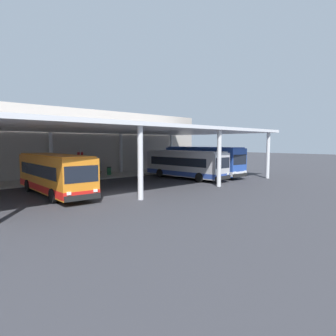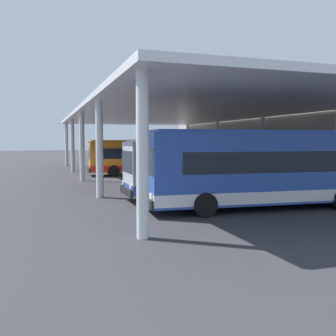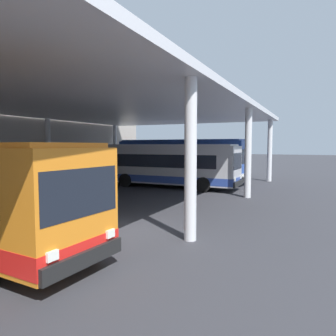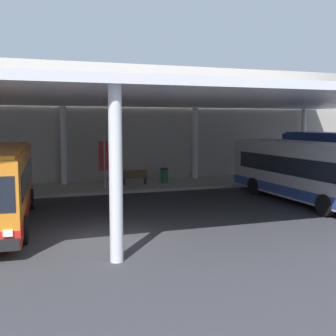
# 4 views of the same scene
# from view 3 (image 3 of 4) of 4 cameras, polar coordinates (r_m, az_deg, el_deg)

# --- Properties ---
(ground_plane) EXTENTS (200.00, 200.00, 0.00)m
(ground_plane) POSITION_cam_3_polar(r_m,az_deg,el_deg) (11.63, -7.70, -11.35)
(ground_plane) COLOR #333338
(canopy_shelter) EXTENTS (40.00, 17.00, 5.55)m
(canopy_shelter) POSITION_cam_3_polar(r_m,az_deg,el_deg) (15.12, -26.04, 12.07)
(canopy_shelter) COLOR silver
(canopy_shelter) RESTS_ON ground
(bus_second_bay) EXTENTS (2.75, 10.54, 3.17)m
(bus_second_bay) POSITION_cam_3_polar(r_m,az_deg,el_deg) (22.97, -0.14, 0.58)
(bus_second_bay) COLOR #B7B7BC
(bus_second_bay) RESTS_ON ground
(bus_middle_bay) EXTENTS (3.28, 11.47, 3.57)m
(bus_middle_bay) POSITION_cam_3_polar(r_m,az_deg,el_deg) (26.58, 2.32, 1.47)
(bus_middle_bay) COLOR #284CA8
(bus_middle_bay) RESTS_ON ground
(bench_waiting) EXTENTS (1.80, 0.45, 0.92)m
(bench_waiting) POSITION_cam_3_polar(r_m,az_deg,el_deg) (22.71, -27.10, -2.45)
(bench_waiting) COLOR brown
(bench_waiting) RESTS_ON platform_kerb
(trash_bin) EXTENTS (0.52, 0.52, 0.98)m
(trash_bin) POSITION_cam_3_polar(r_m,az_deg,el_deg) (23.94, -23.19, -1.97)
(trash_bin) COLOR #236638
(trash_bin) RESTS_ON platform_kerb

